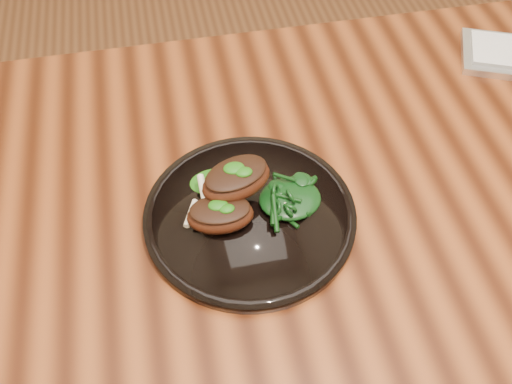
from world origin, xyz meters
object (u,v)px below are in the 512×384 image
lamb_chop_front (220,214)px  greens_heap (290,196)px  desk (356,208)px  plate (250,215)px

lamb_chop_front → greens_heap: 0.10m
desk → lamb_chop_front: bearing=-165.7°
plate → greens_heap: bearing=5.2°
desk → greens_heap: bearing=-161.5°
desk → greens_heap: size_ratio=17.83×
lamb_chop_front → desk: bearing=14.3°
plate → lamb_chop_front: bearing=-166.4°
plate → desk: bearing=14.4°
desk → lamb_chop_front: lamb_chop_front is taller
lamb_chop_front → greens_heap: bearing=8.8°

